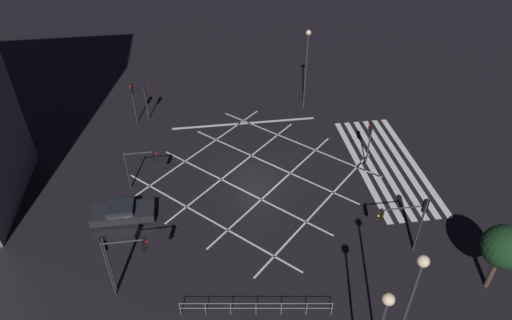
{
  "coord_description": "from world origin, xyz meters",
  "views": [
    {
      "loc": [
        -27.85,
        4.0,
        23.01
      ],
      "look_at": [
        0.0,
        0.0,
        1.63
      ],
      "focal_mm": 32.0,
      "sensor_mm": 36.0,
      "label": 1
    }
  ],
  "objects_px": {
    "traffic_light_nw_cross": "(127,255)",
    "street_tree_near": "(504,247)",
    "traffic_light_ne_cross": "(146,96)",
    "waiting_car": "(123,212)",
    "traffic_light_median_south": "(370,135)",
    "traffic_light_sw_cross": "(398,218)",
    "traffic_light_median_north": "(144,161)",
    "street_lamp_far": "(307,56)",
    "traffic_light_sw_main": "(423,215)",
    "traffic_light_nw_main": "(107,253)",
    "street_lamp_east": "(408,308)",
    "traffic_light_ne_main": "(132,95)"
  },
  "relations": [
    {
      "from": "traffic_light_sw_main",
      "to": "waiting_car",
      "type": "distance_m",
      "value": 20.21
    },
    {
      "from": "street_tree_near",
      "to": "waiting_car",
      "type": "xyz_separation_m",
      "value": [
        9.14,
        22.46,
        -2.85
      ]
    },
    {
      "from": "traffic_light_nw_main",
      "to": "street_tree_near",
      "type": "bearing_deg",
      "value": -97.76
    },
    {
      "from": "traffic_light_median_south",
      "to": "traffic_light_ne_cross",
      "type": "distance_m",
      "value": 20.26
    },
    {
      "from": "traffic_light_nw_cross",
      "to": "traffic_light_nw_main",
      "type": "distance_m",
      "value": 1.35
    },
    {
      "from": "traffic_light_nw_cross",
      "to": "street_lamp_east",
      "type": "height_order",
      "value": "street_lamp_east"
    },
    {
      "from": "waiting_car",
      "to": "traffic_light_ne_main",
      "type": "bearing_deg",
      "value": 89.41
    },
    {
      "from": "traffic_light_ne_cross",
      "to": "traffic_light_nw_main",
      "type": "bearing_deg",
      "value": -93.52
    },
    {
      "from": "traffic_light_sw_main",
      "to": "street_lamp_far",
      "type": "xyz_separation_m",
      "value": [
        18.92,
        3.09,
        2.29
      ]
    },
    {
      "from": "traffic_light_median_north",
      "to": "street_lamp_east",
      "type": "relative_size",
      "value": 0.35
    },
    {
      "from": "traffic_light_sw_main",
      "to": "traffic_light_ne_cross",
      "type": "bearing_deg",
      "value": 43.44
    },
    {
      "from": "traffic_light_nw_cross",
      "to": "street_tree_near",
      "type": "distance_m",
      "value": 21.29
    },
    {
      "from": "traffic_light_nw_main",
      "to": "traffic_light_sw_cross",
      "type": "bearing_deg",
      "value": -88.15
    },
    {
      "from": "traffic_light_median_north",
      "to": "street_lamp_far",
      "type": "bearing_deg",
      "value": 34.37
    },
    {
      "from": "traffic_light_sw_cross",
      "to": "traffic_light_median_south",
      "type": "bearing_deg",
      "value": -98.36
    },
    {
      "from": "traffic_light_median_north",
      "to": "street_tree_near",
      "type": "relative_size",
      "value": 0.71
    },
    {
      "from": "traffic_light_nw_main",
      "to": "traffic_light_sw_main",
      "type": "bearing_deg",
      "value": -88.8
    },
    {
      "from": "traffic_light_nw_cross",
      "to": "street_lamp_east",
      "type": "relative_size",
      "value": 0.47
    },
    {
      "from": "traffic_light_sw_cross",
      "to": "waiting_car",
      "type": "distance_m",
      "value": 18.72
    },
    {
      "from": "traffic_light_median_south",
      "to": "traffic_light_ne_cross",
      "type": "relative_size",
      "value": 1.18
    },
    {
      "from": "traffic_light_median_south",
      "to": "traffic_light_ne_main",
      "type": "bearing_deg",
      "value": -25.58
    },
    {
      "from": "traffic_light_ne_main",
      "to": "street_lamp_east",
      "type": "distance_m",
      "value": 30.4
    },
    {
      "from": "traffic_light_nw_cross",
      "to": "waiting_car",
      "type": "bearing_deg",
      "value": 101.26
    },
    {
      "from": "traffic_light_ne_main",
      "to": "street_lamp_east",
      "type": "bearing_deg",
      "value": 27.14
    },
    {
      "from": "traffic_light_sw_main",
      "to": "street_tree_near",
      "type": "distance_m",
      "value": 4.74
    },
    {
      "from": "traffic_light_sw_cross",
      "to": "street_tree_near",
      "type": "height_order",
      "value": "street_tree_near"
    },
    {
      "from": "traffic_light_median_north",
      "to": "street_tree_near",
      "type": "distance_m",
      "value": 24.32
    },
    {
      "from": "traffic_light_median_south",
      "to": "street_tree_near",
      "type": "relative_size",
      "value": 0.85
    },
    {
      "from": "traffic_light_nw_cross",
      "to": "street_lamp_east",
      "type": "bearing_deg",
      "value": -31.01
    },
    {
      "from": "street_lamp_far",
      "to": "street_tree_near",
      "type": "bearing_deg",
      "value": -164.21
    },
    {
      "from": "traffic_light_ne_cross",
      "to": "street_lamp_far",
      "type": "xyz_separation_m",
      "value": [
        -0.03,
        -14.86,
        2.98
      ]
    },
    {
      "from": "traffic_light_ne_cross",
      "to": "traffic_light_ne_main",
      "type": "xyz_separation_m",
      "value": [
        -0.58,
        1.14,
        0.48
      ]
    },
    {
      "from": "traffic_light_sw_main",
      "to": "traffic_light_nw_main",
      "type": "relative_size",
      "value": 0.99
    },
    {
      "from": "street_lamp_far",
      "to": "waiting_car",
      "type": "relative_size",
      "value": 1.79
    },
    {
      "from": "traffic_light_median_north",
      "to": "waiting_car",
      "type": "xyz_separation_m",
      "value": [
        -3.27,
        1.56,
        -1.89
      ]
    },
    {
      "from": "traffic_light_median_north",
      "to": "traffic_light_sw_cross",
      "type": "xyz_separation_m",
      "value": [
        -8.79,
        -16.18,
        0.39
      ]
    },
    {
      "from": "traffic_light_median_north",
      "to": "traffic_light_nw_main",
      "type": "height_order",
      "value": "traffic_light_nw_main"
    },
    {
      "from": "traffic_light_median_south",
      "to": "street_tree_near",
      "type": "distance_m",
      "value": 13.2
    },
    {
      "from": "traffic_light_nw_cross",
      "to": "traffic_light_nw_main",
      "type": "xyz_separation_m",
      "value": [
        0.51,
        1.23,
        -0.21
      ]
    },
    {
      "from": "traffic_light_sw_cross",
      "to": "street_lamp_far",
      "type": "distance_m",
      "value": 18.99
    },
    {
      "from": "traffic_light_median_south",
      "to": "traffic_light_sw_cross",
      "type": "distance_m",
      "value": 9.23
    },
    {
      "from": "traffic_light_median_south",
      "to": "traffic_light_ne_main",
      "type": "xyz_separation_m",
      "value": [
        9.08,
        18.96,
        0.04
      ]
    },
    {
      "from": "traffic_light_nw_main",
      "to": "street_lamp_east",
      "type": "height_order",
      "value": "street_lamp_east"
    },
    {
      "from": "traffic_light_nw_cross",
      "to": "traffic_light_median_north",
      "type": "relative_size",
      "value": 1.35
    },
    {
      "from": "traffic_light_ne_cross",
      "to": "waiting_car",
      "type": "bearing_deg",
      "value": -95.49
    },
    {
      "from": "traffic_light_median_south",
      "to": "traffic_light_nw_main",
      "type": "xyz_separation_m",
      "value": [
        -9.7,
        19.0,
        0.26
      ]
    },
    {
      "from": "traffic_light_nw_cross",
      "to": "traffic_light_sw_cross",
      "type": "distance_m",
      "value": 16.47
    },
    {
      "from": "traffic_light_sw_cross",
      "to": "street_lamp_far",
      "type": "bearing_deg",
      "value": -85.08
    },
    {
      "from": "traffic_light_median_north",
      "to": "street_lamp_east",
      "type": "bearing_deg",
      "value": -54.73
    },
    {
      "from": "traffic_light_ne_main",
      "to": "waiting_car",
      "type": "height_order",
      "value": "traffic_light_ne_main"
    }
  ]
}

